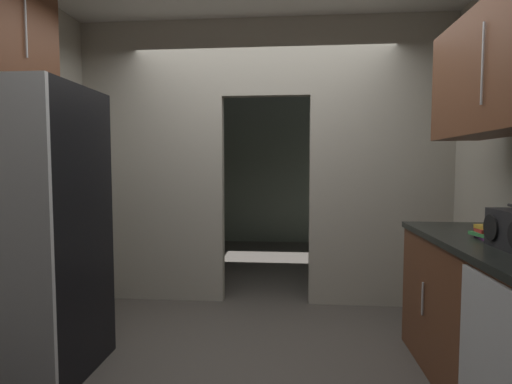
{
  "coord_description": "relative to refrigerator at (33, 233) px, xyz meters",
  "views": [
    {
      "loc": [
        0.27,
        -2.61,
        1.37
      ],
      "look_at": [
        0.02,
        0.33,
        1.17
      ],
      "focal_mm": 27.77,
      "sensor_mm": 36.0,
      "label": 1
    }
  ],
  "objects": [
    {
      "name": "kitchen_partition",
      "position": [
        1.38,
        1.52,
        0.53
      ],
      "size": [
        3.62,
        0.12,
        2.78
      ],
      "color": "#ADA899",
      "rests_on": "ground"
    },
    {
      "name": "adjoining_room_shell",
      "position": [
        1.38,
        3.67,
        0.46
      ],
      "size": [
        3.62,
        3.2,
        2.78
      ],
      "color": "gray",
      "rests_on": "ground"
    },
    {
      "name": "book_stack",
      "position": [
        2.82,
        0.04,
        0.04
      ],
      "size": [
        0.15,
        0.17,
        0.08
      ],
      "color": "#8C3893",
      "rests_on": "lower_cabinet_run"
    },
    {
      "name": "ground",
      "position": [
        1.38,
        0.21,
        -0.93
      ],
      "size": [
        20.0,
        20.0,
        0.0
      ],
      "primitive_type": "plane",
      "color": "#47423D"
    },
    {
      "name": "lower_cabinet_run",
      "position": [
        2.85,
        -0.15,
        -0.47
      ],
      "size": [
        0.67,
        1.76,
        0.93
      ],
      "color": "brown",
      "rests_on": "ground"
    },
    {
      "name": "refrigerator",
      "position": [
        0.0,
        0.0,
        0.0
      ],
      "size": [
        0.71,
        0.78,
        1.87
      ],
      "color": "black",
      "rests_on": "ground"
    },
    {
      "name": "dishwasher",
      "position": [
        2.53,
        -0.64,
        -0.5
      ],
      "size": [
        0.02,
        0.56,
        0.87
      ],
      "color": "#B7BABC",
      "rests_on": "ground"
    }
  ]
}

